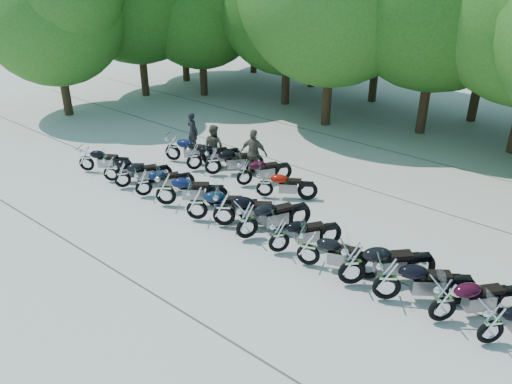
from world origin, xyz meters
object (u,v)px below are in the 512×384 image
Objects in this scene: motorcycle_5 at (197,202)px; motorcycle_18 at (265,183)px; motorcycle_4 at (165,188)px; motorcycle_14 at (172,147)px; motorcycle_8 at (279,235)px; rider_0 at (193,131)px; motorcycle_1 at (111,168)px; motorcycle_6 at (224,208)px; motorcycle_0 at (86,158)px; motorcycle_13 at (493,323)px; motorcycle_10 at (353,263)px; motorcycle_9 at (309,247)px; motorcycle_3 at (143,182)px; motorcycle_2 at (122,174)px; motorcycle_12 at (444,300)px; motorcycle_7 at (247,220)px; rider_2 at (254,153)px; rider_1 at (214,146)px; motorcycle_16 at (213,161)px; motorcycle_15 at (194,156)px; motorcycle_17 at (244,172)px; motorcycle_11 at (388,278)px.

motorcycle_5 is 2.74m from motorcycle_18.
motorcycle_4 is 1.04× the size of motorcycle_14.
motorcycle_5 is at bearing 37.00° from motorcycle_8.
motorcycle_1 is at bearing 96.69° from rider_0.
rider_0 reaches higher than motorcycle_6.
motorcycle_0 is 1.28× the size of rider_0.
motorcycle_10 is at bearing 41.80° from motorcycle_13.
rider_0 reaches higher than motorcycle_9.
rider_0 is (-1.99, 4.33, 0.24)m from motorcycle_3.
motorcycle_12 is (11.71, 0.28, 0.09)m from motorcycle_2.
motorcycle_2 is 5.79m from motorcycle_7.
motorcycle_7 is at bearing 153.34° from rider_0.
rider_2 reaches higher than motorcycle_10.
motorcycle_6 reaches higher than motorcycle_9.
motorcycle_6 is 0.96× the size of motorcycle_10.
rider_2 is (1.82, 0.30, 0.06)m from rider_1.
motorcycle_5 is 0.98m from motorcycle_6.
motorcycle_18 is at bearing -115.12° from motorcycle_14.
motorcycle_0 is at bearing 42.16° from rider_1.
motorcycle_16 reaches higher than motorcycle_18.
rider_0 is at bearing -11.86° from motorcycle_15.
rider_1 reaches higher than motorcycle_8.
motorcycle_17 is 1.05m from rider_2.
motorcycle_10 is (5.56, 0.14, 0.05)m from motorcycle_5.
motorcycle_18 is at bearing 127.82° from rider_2.
motorcycle_15 is (-11.95, 2.54, 0.01)m from motorcycle_13.
motorcycle_16 is 1.36× the size of rider_0.
motorcycle_14 is 4.95m from motorcycle_18.
motorcycle_4 is 1.28× the size of rider_2.
motorcycle_1 is 0.83× the size of motorcycle_7.
motorcycle_4 is (3.04, 0.02, 0.11)m from motorcycle_1.
motorcycle_7 is 7.01m from motorcycle_13.
motorcycle_18 is at bearing -101.29° from motorcycle_1.
motorcycle_6 is at bearing -119.24° from motorcycle_0.
motorcycle_5 reaches higher than motorcycle_0.
motorcycle_18 is at bearing 16.58° from motorcycle_10.
rider_0 is at bearing 44.39° from motorcycle_9.
motorcycle_13 is 1.16× the size of rider_2.
motorcycle_15 is at bearing 26.94° from motorcycle_12.
motorcycle_16 is (-2.05, 2.86, -0.04)m from motorcycle_5.
motorcycle_0 is 11.66m from motorcycle_10.
motorcycle_17 is at bearing -92.68° from motorcycle_1.
motorcycle_12 is (7.91, 0.23, -0.00)m from motorcycle_5.
motorcycle_0 is at bearing 58.68° from motorcycle_17.
motorcycle_15 reaches higher than motorcycle_13.
motorcycle_7 is at bearing -126.98° from motorcycle_1.
motorcycle_2 is 1.00× the size of motorcycle_3.
motorcycle_1 is 11.11m from motorcycle_11.
rider_0 is at bearing -36.92° from motorcycle_1.
motorcycle_0 is 1.01× the size of motorcycle_18.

